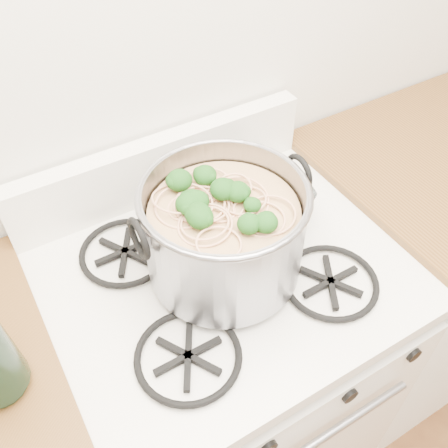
% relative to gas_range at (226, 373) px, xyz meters
% --- Properties ---
extents(gas_range, '(0.76, 0.66, 0.92)m').
position_rel_gas_range_xyz_m(gas_range, '(0.00, 0.00, 0.00)').
color(gas_range, white).
rests_on(gas_range, ground).
extents(counter_right, '(1.00, 0.65, 0.92)m').
position_rel_gas_range_xyz_m(counter_right, '(0.88, 0.00, 0.02)').
color(counter_right, silver).
rests_on(counter_right, ground).
extents(stock_pot, '(0.36, 0.33, 0.22)m').
position_rel_gas_range_xyz_m(stock_pot, '(-0.01, -0.00, 0.59)').
color(stock_pot, gray).
rests_on(stock_pot, gas_range).
extents(spatula, '(0.42, 0.42, 0.02)m').
position_rel_gas_range_xyz_m(spatula, '(0.12, 0.03, 0.50)').
color(spatula, black).
rests_on(spatula, gas_range).
extents(glass_bowl, '(0.13, 0.13, 0.03)m').
position_rel_gas_range_xyz_m(glass_bowl, '(0.12, 0.12, 0.50)').
color(glass_bowl, white).
rests_on(glass_bowl, gas_range).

